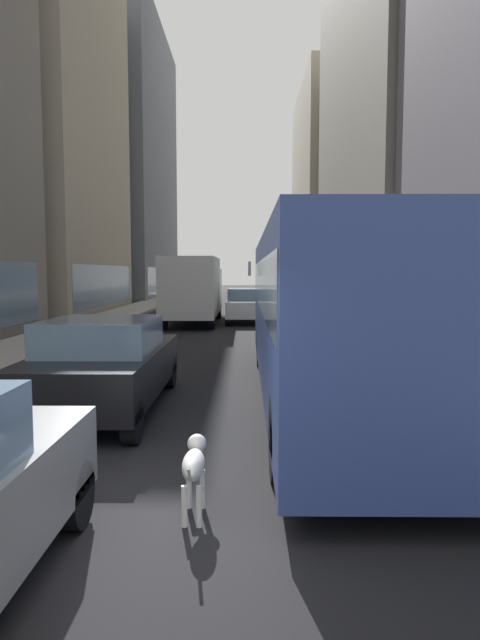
{
  "coord_description": "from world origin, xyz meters",
  "views": [
    {
      "loc": [
        1.24,
        -4.77,
        2.41
      ],
      "look_at": [
        1.12,
        6.76,
        1.4
      ],
      "focal_mm": 30.88,
      "sensor_mm": 36.0,
      "label": 1
    }
  ],
  "objects_px": {
    "transit_bus": "(328,306)",
    "dalmatian_dog": "(194,464)",
    "box_truck": "(193,288)",
    "car_black_suv": "(105,364)",
    "car_white_van": "(245,305)"
  },
  "relations": [
    {
      "from": "car_black_suv",
      "to": "box_truck",
      "type": "xyz_separation_m",
      "value": [
        0.0,
        16.18,
        0.84
      ]
    },
    {
      "from": "car_white_van",
      "to": "box_truck",
      "type": "relative_size",
      "value": 0.64
    },
    {
      "from": "car_black_suv",
      "to": "car_white_van",
      "type": "relative_size",
      "value": 0.97
    },
    {
      "from": "transit_bus",
      "to": "dalmatian_dog",
      "type": "height_order",
      "value": "transit_bus"
    },
    {
      "from": "car_black_suv",
      "to": "dalmatian_dog",
      "type": "height_order",
      "value": "car_black_suv"
    },
    {
      "from": "transit_bus",
      "to": "dalmatian_dog",
      "type": "distance_m",
      "value": 5.61
    },
    {
      "from": "dalmatian_dog",
      "to": "box_truck",
      "type": "bearing_deg",
      "value": 95.45
    },
    {
      "from": "transit_bus",
      "to": "car_black_suv",
      "type": "xyz_separation_m",
      "value": [
        -4.0,
        -0.98,
        -0.95
      ]
    },
    {
      "from": "box_truck",
      "to": "dalmatian_dog",
      "type": "bearing_deg",
      "value": -84.55
    },
    {
      "from": "car_white_van",
      "to": "dalmatian_dog",
      "type": "xyz_separation_m",
      "value": [
        -0.47,
        -21.0,
        -0.31
      ]
    },
    {
      "from": "car_black_suv",
      "to": "car_white_van",
      "type": "xyz_separation_m",
      "value": [
        2.4,
        16.93,
        -0.0
      ]
    },
    {
      "from": "car_black_suv",
      "to": "dalmatian_dog",
      "type": "xyz_separation_m",
      "value": [
        1.93,
        -4.08,
        -0.31
      ]
    },
    {
      "from": "transit_bus",
      "to": "car_black_suv",
      "type": "bearing_deg",
      "value": -166.17
    },
    {
      "from": "car_black_suv",
      "to": "car_white_van",
      "type": "height_order",
      "value": "same"
    },
    {
      "from": "transit_bus",
      "to": "car_white_van",
      "type": "height_order",
      "value": "transit_bus"
    }
  ]
}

